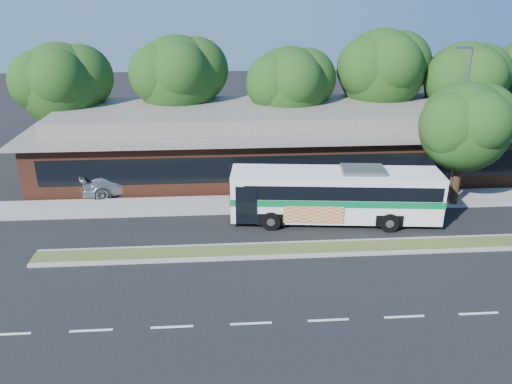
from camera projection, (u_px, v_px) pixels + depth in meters
The scene contains 14 objects.
ground at pixel (307, 256), 23.88m from camera, with size 120.00×120.00×0.00m, color black.
median_strip at pixel (305, 249), 24.41m from camera, with size 26.00×1.10×0.15m, color #3F4F21.
sidewalk at pixel (289, 203), 29.77m from camera, with size 44.00×2.60×0.12m, color gray.
parking_lot at pixel (3, 189), 31.94m from camera, with size 14.00×12.00×0.01m, color black.
plaza_building at pixel (278, 139), 35.09m from camera, with size 33.20×11.20×4.45m.
lamp_post at pixel (460, 122), 28.22m from camera, with size 0.93×0.18×9.07m.
tree_bg_a at pixel (67, 83), 34.72m from camera, with size 6.47×5.80×8.63m.
tree_bg_b at pixel (184, 75), 36.08m from camera, with size 6.69×6.00×9.00m.
tree_bg_c at pixel (294, 84), 35.87m from camera, with size 6.24×5.60×8.26m.
tree_bg_d at pixel (387, 69), 36.97m from camera, with size 6.91×6.20×9.37m.
tree_bg_e at pixel (470, 80), 36.68m from camera, with size 6.47×5.80×8.50m.
transit_bus at pixel (336, 192), 26.87m from camera, with size 11.39×3.59×3.15m.
sedan at pixel (125, 180), 31.28m from camera, with size 2.18×5.37×1.56m, color #9C9FA2.
sidewalk_tree at pixel (471, 125), 27.97m from camera, with size 5.56×4.99×7.22m.
Camera 1 is at (-3.93, -20.76, 11.81)m, focal length 35.00 mm.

